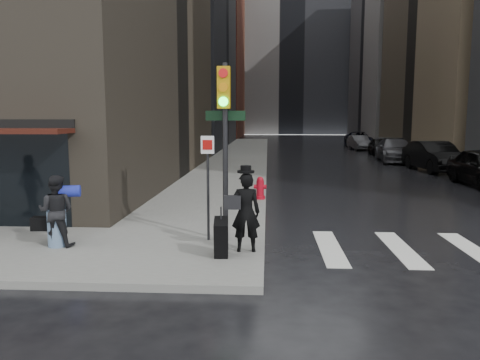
# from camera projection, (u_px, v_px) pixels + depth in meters

# --- Properties ---
(ground) EXTENTS (140.00, 140.00, 0.00)m
(ground) POSITION_uv_depth(u_px,v_px,m) (171.00, 258.00, 9.99)
(ground) COLOR black
(ground) RESTS_ON ground
(sidewalk_left) EXTENTS (4.00, 50.00, 0.15)m
(sidewalk_left) POSITION_uv_depth(u_px,v_px,m) (242.00, 154.00, 36.69)
(sidewalk_left) COLOR slate
(sidewalk_left) RESTS_ON ground
(sidewalk_right) EXTENTS (3.00, 50.00, 0.15)m
(sidewalk_right) POSITION_uv_depth(u_px,v_px,m) (417.00, 155.00, 35.89)
(sidewalk_right) COLOR slate
(sidewalk_right) RESTS_ON ground
(bldg_left_far) EXTENTS (22.00, 20.00, 26.00)m
(bldg_left_far) POSITION_uv_depth(u_px,v_px,m) (168.00, 50.00, 70.35)
(bldg_left_far) COLOR brown
(bldg_left_far) RESTS_ON ground
(bldg_right_far) EXTENTS (22.00, 20.00, 25.00)m
(bldg_right_far) POSITION_uv_depth(u_px,v_px,m) (443.00, 47.00, 64.17)
(bldg_right_far) COLOR gray
(bldg_right_far) RESTS_ON ground
(bldg_distant) EXTENTS (40.00, 12.00, 32.00)m
(bldg_distant) POSITION_uv_depth(u_px,v_px,m) (290.00, 45.00, 84.66)
(bldg_distant) COLOR gray
(bldg_distant) RESTS_ON ground
(man_overcoat) EXTENTS (0.96, 0.98, 1.87)m
(man_overcoat) POSITION_uv_depth(u_px,v_px,m) (241.00, 216.00, 9.78)
(man_overcoat) COLOR black
(man_overcoat) RESTS_ON ground
(man_jeans) EXTENTS (1.14, 0.65, 1.59)m
(man_jeans) POSITION_uv_depth(u_px,v_px,m) (56.00, 211.00, 10.25)
(man_jeans) COLOR black
(man_jeans) RESTS_ON ground
(traffic_light) EXTENTS (1.01, 0.46, 4.02)m
(traffic_light) POSITION_uv_depth(u_px,v_px,m) (223.00, 128.00, 10.42)
(traffic_light) COLOR black
(traffic_light) RESTS_ON ground
(fire_hydrant) EXTENTS (0.44, 0.34, 0.78)m
(fire_hydrant) POSITION_uv_depth(u_px,v_px,m) (260.00, 189.00, 16.27)
(fire_hydrant) COLOR #AE0A1B
(fire_hydrant) RESTS_ON ground
(parked_car_2) EXTENTS (2.24, 5.18, 1.66)m
(parked_car_2) POSITION_uv_depth(u_px,v_px,m) (434.00, 156.00, 25.79)
(parked_car_2) COLOR black
(parked_car_2) RESTS_ON ground
(parked_car_3) EXTENTS (2.68, 5.57, 1.57)m
(parked_car_3) POSITION_uv_depth(u_px,v_px,m) (395.00, 150.00, 31.54)
(parked_car_3) COLOR #3E3F43
(parked_car_3) RESTS_ON ground
(parked_car_4) EXTENTS (1.86, 4.08, 1.36)m
(parked_car_4) POSITION_uv_depth(u_px,v_px,m) (381.00, 146.00, 37.23)
(parked_car_4) COLOR black
(parked_car_4) RESTS_ON ground
(parked_car_5) EXTENTS (1.67, 4.11, 1.32)m
(parked_car_5) POSITION_uv_depth(u_px,v_px,m) (359.00, 143.00, 42.98)
(parked_car_5) COLOR #3C3D41
(parked_car_5) RESTS_ON ground
(parked_car_6) EXTENTS (2.75, 5.44, 1.48)m
(parked_car_6) POSITION_uv_depth(u_px,v_px,m) (358.00, 139.00, 48.61)
(parked_car_6) COLOR black
(parked_car_6) RESTS_ON ground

